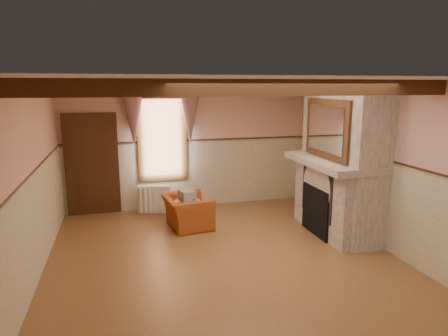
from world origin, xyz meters
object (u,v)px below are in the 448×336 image
object	(u,v)px
bowl	(336,157)
oil_lamp	(325,148)
side_table	(188,214)
armchair	(187,212)
radiator	(154,199)
mantel_clock	(313,147)

from	to	relation	value
bowl	oil_lamp	world-z (taller)	oil_lamp
bowl	side_table	bearing A→B (deg)	158.34
side_table	oil_lamp	bearing A→B (deg)	-13.59
armchair	radiator	world-z (taller)	armchair
bowl	mantel_clock	distance (m)	0.88
armchair	oil_lamp	distance (m)	2.91
bowl	radiator	bearing A→B (deg)	144.94
armchair	radiator	size ratio (longest dim) A/B	1.37
radiator	bowl	world-z (taller)	bowl
side_table	bowl	bearing A→B (deg)	-21.66
side_table	radiator	distance (m)	1.27
bowl	oil_lamp	distance (m)	0.41
oil_lamp	mantel_clock	bearing A→B (deg)	90.00
side_table	radiator	xyz separation A→B (m)	(-0.54, 1.15, 0.02)
radiator	bowl	size ratio (longest dim) A/B	2.15
side_table	bowl	distance (m)	2.99
mantel_clock	oil_lamp	distance (m)	0.48
oil_lamp	bowl	bearing A→B (deg)	-90.00
radiator	armchair	bearing A→B (deg)	-51.39
side_table	armchair	bearing A→B (deg)	82.82
bowl	mantel_clock	xyz separation A→B (m)	(0.00, 0.87, 0.06)
radiator	mantel_clock	size ratio (longest dim) A/B	2.92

